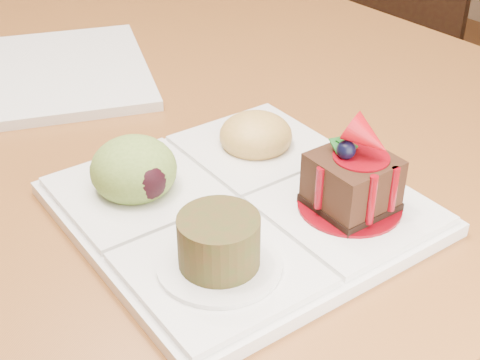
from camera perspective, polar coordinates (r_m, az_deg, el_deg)
ground at (r=1.54m, az=-16.06°, el=-13.99°), size 6.00×6.00×0.00m
chair_right at (r=1.73m, az=11.38°, el=11.69°), size 0.47×0.47×0.85m
sampler_plate at (r=0.57m, az=-0.41°, el=-1.07°), size 0.28×0.28×0.10m
second_plate at (r=0.86m, az=-16.70°, el=8.64°), size 0.33×0.33×0.01m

